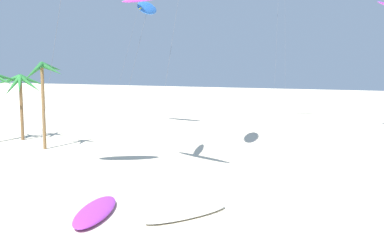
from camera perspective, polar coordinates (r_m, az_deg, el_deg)
The scene contains 6 objects.
palm_tree_0 at distance 54.94m, azimuth -20.08°, elevation 3.96°, with size 5.19×4.85×7.28m.
palm_tree_2 at distance 48.26m, azimuth -17.57°, elevation 5.04°, with size 4.09×4.51×8.63m.
flying_kite_7 at distance 37.99m, azimuth -5.43°, elevation 13.37°, with size 3.67×6.23×13.84m.
flying_kite_8 at distance 61.08m, azimuth -6.29°, elevation 14.29°, with size 6.41×8.44×16.79m.
grounded_kite_0 at distance 26.73m, azimuth -0.64°, elevation -11.28°, with size 3.98×5.37×0.33m.
grounded_kite_3 at distance 27.52m, azimuth -11.64°, elevation -10.76°, with size 3.52×6.16×0.44m.
Camera 1 is at (8.61, -3.05, 8.55)m, focal length 43.99 mm.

